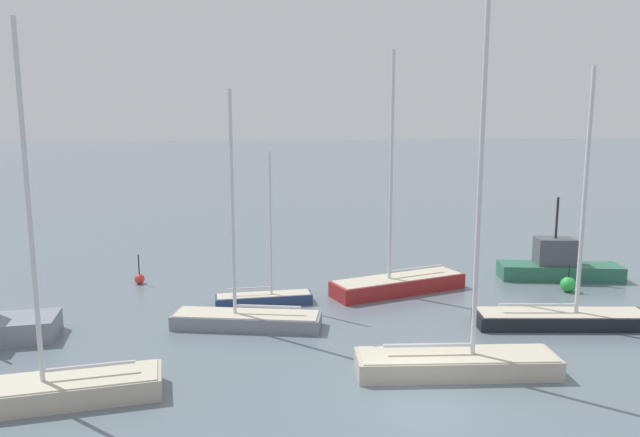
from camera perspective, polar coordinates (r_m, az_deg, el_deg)
name	(u,v)px	position (r m, az deg, el deg)	size (l,w,h in m)	color
ground_plane	(422,403)	(18.48, 10.01, -17.50)	(600.00, 600.00, 0.00)	slate
sailboat_0	(60,385)	(19.74, -24.25, -14.76)	(5.99, 2.12, 11.18)	#BCB29E
sailboat_1	(246,316)	(24.33, -7.27, -9.54)	(6.28, 3.20, 9.65)	gray
sailboat_2	(562,314)	(26.23, 22.80, -8.70)	(7.28, 3.00, 10.52)	black
sailboat_3	(457,357)	(20.41, 13.34, -13.14)	(6.89, 2.74, 12.58)	#BCB29E
sailboat_4	(264,297)	(27.19, -5.55, -7.70)	(4.47, 1.07, 7.10)	navy
sailboat_5	(398,281)	(29.20, 7.73, -6.13)	(7.17, 3.45, 11.72)	maroon
fishing_boat_0	(558,265)	(33.90, 22.42, -4.30)	(6.59, 3.39, 4.47)	#2D6B51
channel_buoy_1	(568,284)	(31.60, 23.28, -5.98)	(0.76, 0.76, 1.39)	green
channel_buoy_2	(139,279)	(31.95, -17.38, -5.67)	(0.52, 0.52, 1.57)	red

